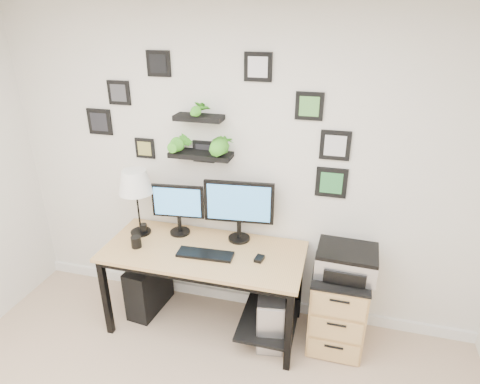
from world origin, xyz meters
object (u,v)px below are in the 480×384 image
(table_lamp, at_px, (135,183))
(mug, at_px, (136,242))
(desk, at_px, (209,261))
(pc_tower_black, at_px, (149,286))
(printer, at_px, (346,261))
(monitor_right, at_px, (239,206))
(file_cabinet, at_px, (337,307))
(monitor_left, at_px, (178,206))
(pc_tower_grey, at_px, (271,312))

(table_lamp, relative_size, mug, 6.19)
(desk, xyz_separation_m, pc_tower_black, (-0.60, 0.04, -0.39))
(mug, xyz_separation_m, printer, (1.64, 0.19, -0.02))
(monitor_right, relative_size, pc_tower_black, 1.19)
(mug, bearing_deg, monitor_right, 22.58)
(monitor_right, bearing_deg, file_cabinet, -8.88)
(monitor_left, distance_m, printer, 1.41)
(file_cabinet, bearing_deg, pc_tower_black, -179.32)
(pc_tower_black, bearing_deg, desk, 2.54)
(monitor_right, distance_m, pc_tower_black, 1.16)
(printer, bearing_deg, table_lamp, 179.22)
(monitor_left, distance_m, pc_tower_black, 0.83)
(monitor_left, bearing_deg, pc_tower_grey, -12.72)
(file_cabinet, bearing_deg, table_lamp, 178.98)
(monitor_left, relative_size, pc_tower_black, 0.95)
(table_lamp, bearing_deg, pc_tower_grey, -5.57)
(pc_tower_grey, bearing_deg, table_lamp, 174.43)
(file_cabinet, relative_size, printer, 1.48)
(pc_tower_black, relative_size, printer, 1.04)
(monitor_left, height_order, mug, monitor_left)
(desk, bearing_deg, pc_tower_black, 176.30)
(monitor_right, distance_m, printer, 0.93)
(monitor_left, xyz_separation_m, file_cabinet, (1.37, -0.11, -0.68))
(monitor_left, xyz_separation_m, pc_tower_grey, (0.85, -0.19, -0.77))
(table_lamp, bearing_deg, file_cabinet, -1.02)
(mug, relative_size, pc_tower_grey, 0.18)
(monitor_right, bearing_deg, mug, -157.42)
(desk, distance_m, table_lamp, 0.88)
(pc_tower_black, height_order, pc_tower_grey, pc_tower_grey)
(table_lamp, height_order, printer, table_lamp)
(pc_tower_black, height_order, printer, printer)
(desk, relative_size, mug, 17.25)
(monitor_right, relative_size, printer, 1.24)
(table_lamp, xyz_separation_m, pc_tower_black, (0.05, -0.05, -0.97))
(pc_tower_black, distance_m, pc_tower_grey, 1.13)
(pc_tower_grey, bearing_deg, monitor_right, 146.89)
(mug, distance_m, printer, 1.65)
(table_lamp, distance_m, pc_tower_black, 0.98)
(mug, distance_m, pc_tower_black, 0.59)
(table_lamp, distance_m, pc_tower_grey, 1.53)
(table_lamp, xyz_separation_m, printer, (1.72, -0.02, -0.44))
(pc_tower_grey, height_order, printer, printer)
(mug, bearing_deg, desk, 12.75)
(monitor_left, relative_size, table_lamp, 0.78)
(pc_tower_black, bearing_deg, table_lamp, 141.06)
(table_lamp, height_order, mug, table_lamp)
(monitor_left, height_order, table_lamp, table_lamp)
(monitor_left, bearing_deg, desk, -27.37)
(pc_tower_black, xyz_separation_m, pc_tower_grey, (1.13, -0.07, 0.00))
(monitor_left, distance_m, file_cabinet, 1.53)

